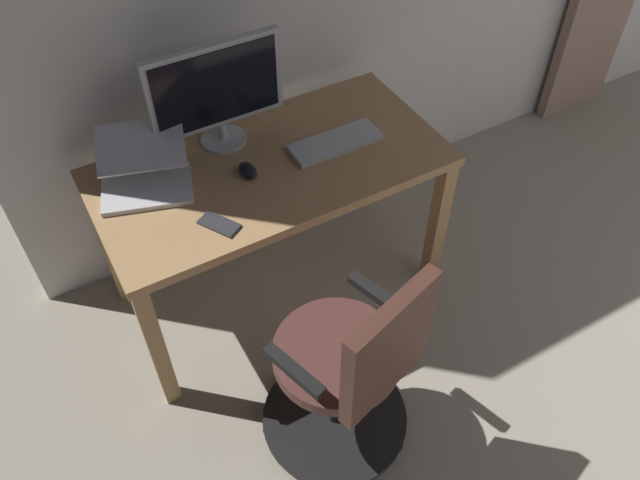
{
  "coord_description": "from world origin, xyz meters",
  "views": [
    {
      "loc": [
        2.57,
        -0.66,
        2.34
      ],
      "look_at": [
        1.94,
        -1.78,
        0.94
      ],
      "focal_mm": 36.06,
      "sensor_mm": 36.0,
      "label": 1
    }
  ],
  "objects_px": {
    "desk": "(271,183)",
    "computer_monitor": "(216,90)",
    "cell_phone_face_up": "(219,224)",
    "computer_keyboard": "(335,142)",
    "computer_mouse": "(248,170)",
    "office_chair": "(350,373)",
    "laptop": "(145,173)"
  },
  "relations": [
    {
      "from": "desk",
      "to": "computer_monitor",
      "type": "height_order",
      "value": "computer_monitor"
    },
    {
      "from": "desk",
      "to": "cell_phone_face_up",
      "type": "xyz_separation_m",
      "value": [
        0.3,
        0.2,
        0.1
      ]
    },
    {
      "from": "computer_monitor",
      "to": "computer_mouse",
      "type": "height_order",
      "value": "computer_monitor"
    },
    {
      "from": "computer_monitor",
      "to": "computer_mouse",
      "type": "bearing_deg",
      "value": 89.7
    },
    {
      "from": "office_chair",
      "to": "laptop",
      "type": "relative_size",
      "value": 2.35
    },
    {
      "from": "cell_phone_face_up",
      "to": "computer_keyboard",
      "type": "bearing_deg",
      "value": 166.61
    },
    {
      "from": "desk",
      "to": "computer_keyboard",
      "type": "relative_size",
      "value": 3.66
    },
    {
      "from": "computer_monitor",
      "to": "computer_keyboard",
      "type": "bearing_deg",
      "value": 146.49
    },
    {
      "from": "computer_mouse",
      "to": "laptop",
      "type": "bearing_deg",
      "value": -21.33
    },
    {
      "from": "desk",
      "to": "computer_mouse",
      "type": "xyz_separation_m",
      "value": [
        0.1,
        0.01,
        0.12
      ]
    },
    {
      "from": "computer_keyboard",
      "to": "desk",
      "type": "bearing_deg",
      "value": -5.1
    },
    {
      "from": "desk",
      "to": "computer_keyboard",
      "type": "height_order",
      "value": "computer_keyboard"
    },
    {
      "from": "office_chair",
      "to": "cell_phone_face_up",
      "type": "bearing_deg",
      "value": 91.41
    },
    {
      "from": "office_chair",
      "to": "computer_monitor",
      "type": "relative_size",
      "value": 1.8
    },
    {
      "from": "desk",
      "to": "office_chair",
      "type": "height_order",
      "value": "office_chair"
    },
    {
      "from": "computer_keyboard",
      "to": "cell_phone_face_up",
      "type": "relative_size",
      "value": 2.56
    },
    {
      "from": "laptop",
      "to": "computer_mouse",
      "type": "height_order",
      "value": "laptop"
    },
    {
      "from": "desk",
      "to": "computer_mouse",
      "type": "relative_size",
      "value": 13.5
    },
    {
      "from": "office_chair",
      "to": "computer_mouse",
      "type": "xyz_separation_m",
      "value": [
        -0.01,
        -0.77,
        0.32
      ]
    },
    {
      "from": "computer_monitor",
      "to": "desk",
      "type": "bearing_deg",
      "value": 113.32
    },
    {
      "from": "desk",
      "to": "cell_phone_face_up",
      "type": "height_order",
      "value": "cell_phone_face_up"
    },
    {
      "from": "computer_keyboard",
      "to": "cell_phone_face_up",
      "type": "height_order",
      "value": "computer_keyboard"
    },
    {
      "from": "computer_monitor",
      "to": "cell_phone_face_up",
      "type": "distance_m",
      "value": 0.52
    },
    {
      "from": "desk",
      "to": "computer_mouse",
      "type": "height_order",
      "value": "computer_mouse"
    },
    {
      "from": "office_chair",
      "to": "computer_keyboard",
      "type": "bearing_deg",
      "value": 46.14
    },
    {
      "from": "computer_keyboard",
      "to": "laptop",
      "type": "relative_size",
      "value": 0.91
    },
    {
      "from": "computer_keyboard",
      "to": "computer_mouse",
      "type": "bearing_deg",
      "value": -2.01
    },
    {
      "from": "desk",
      "to": "office_chair",
      "type": "bearing_deg",
      "value": 82.36
    },
    {
      "from": "office_chair",
      "to": "computer_keyboard",
      "type": "distance_m",
      "value": 0.9
    },
    {
      "from": "cell_phone_face_up",
      "to": "computer_monitor",
      "type": "bearing_deg",
      "value": -146.18
    },
    {
      "from": "desk",
      "to": "computer_monitor",
      "type": "xyz_separation_m",
      "value": [
        0.1,
        -0.22,
        0.33
      ]
    },
    {
      "from": "computer_monitor",
      "to": "laptop",
      "type": "xyz_separation_m",
      "value": [
        0.35,
        0.1,
        -0.18
      ]
    }
  ]
}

